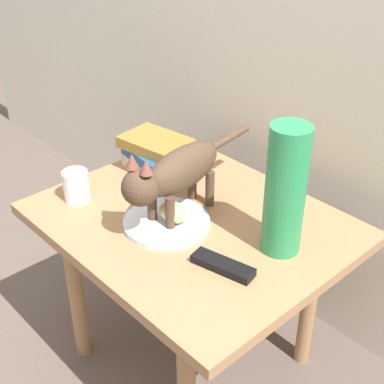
{
  "coord_description": "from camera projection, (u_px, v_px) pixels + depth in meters",
  "views": [
    {
      "loc": [
        0.87,
        -0.8,
        1.31
      ],
      "look_at": [
        0.0,
        0.0,
        0.59
      ],
      "focal_mm": 51.74,
      "sensor_mm": 36.0,
      "label": 1
    }
  ],
  "objects": [
    {
      "name": "ground_plane",
      "position": [
        192.0,
        354.0,
        1.69
      ],
      "size": [
        6.0,
        6.0,
        0.0
      ],
      "primitive_type": "plane",
      "color": "brown"
    },
    {
      "name": "side_table",
      "position": [
        192.0,
        239.0,
        1.47
      ],
      "size": [
        0.77,
        0.63,
        0.51
      ],
      "color": "#9E724C",
      "rests_on": "ground"
    },
    {
      "name": "plate",
      "position": [
        167.0,
        222.0,
        1.4
      ],
      "size": [
        0.22,
        0.22,
        0.01
      ],
      "primitive_type": "cylinder",
      "color": "silver",
      "rests_on": "side_table"
    },
    {
      "name": "bread_roll",
      "position": [
        173.0,
        212.0,
        1.39
      ],
      "size": [
        0.08,
        0.06,
        0.05
      ],
      "primitive_type": "ellipsoid",
      "rotation": [
        0.0,
        0.0,
        0.05
      ],
      "color": "#E0BC7A",
      "rests_on": "plate"
    },
    {
      "name": "cat",
      "position": [
        175.0,
        173.0,
        1.36
      ],
      "size": [
        0.13,
        0.48,
        0.23
      ],
      "color": "#4C3828",
      "rests_on": "side_table"
    },
    {
      "name": "book_stack",
      "position": [
        158.0,
        156.0,
        1.61
      ],
      "size": [
        0.24,
        0.17,
        0.11
      ],
      "color": "#BCB299",
      "rests_on": "side_table"
    },
    {
      "name": "green_vase",
      "position": [
        285.0,
        191.0,
        1.24
      ],
      "size": [
        0.09,
        0.09,
        0.32
      ],
      "primitive_type": "cylinder",
      "color": "#288C51",
      "rests_on": "side_table"
    },
    {
      "name": "candle_jar",
      "position": [
        76.0,
        187.0,
        1.49
      ],
      "size": [
        0.07,
        0.07,
        0.08
      ],
      "color": "silver",
      "rests_on": "side_table"
    },
    {
      "name": "tv_remote",
      "position": [
        223.0,
        265.0,
        1.25
      ],
      "size": [
        0.16,
        0.08,
        0.02
      ],
      "primitive_type": "cube",
      "rotation": [
        0.0,
        0.0,
        0.23
      ],
      "color": "black",
      "rests_on": "side_table"
    }
  ]
}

